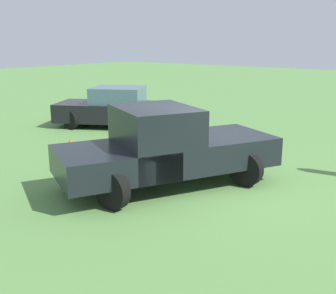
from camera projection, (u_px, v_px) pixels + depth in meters
ground_plane at (209, 186)px, 9.45m from camera, size 80.00×80.00×0.00m
pickup_truck at (163, 146)px, 9.19m from camera, size 3.85×5.20×1.81m
sedan_near at (114, 108)px, 15.80m from camera, size 4.56×3.61×1.49m
traffic_cone at (71, 147)px, 11.79m from camera, size 0.32×0.32×0.55m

